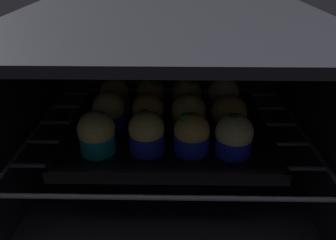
# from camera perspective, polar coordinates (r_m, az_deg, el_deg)

# --- Properties ---
(oven_cavity) EXTENTS (0.59, 0.47, 0.37)m
(oven_cavity) POSITION_cam_1_polar(r_m,az_deg,el_deg) (0.67, 0.08, 2.17)
(oven_cavity) COLOR black
(oven_cavity) RESTS_ON ground
(oven_rack) EXTENTS (0.55, 0.42, 0.01)m
(oven_rack) POSITION_cam_1_polar(r_m,az_deg,el_deg) (0.65, 0.02, -2.20)
(oven_rack) COLOR #51515B
(oven_rack) RESTS_ON oven_cavity
(baking_tray) EXTENTS (0.38, 0.30, 0.02)m
(baking_tray) POSITION_cam_1_polar(r_m,az_deg,el_deg) (0.63, -0.00, -2.02)
(baking_tray) COLOR black
(baking_tray) RESTS_ON oven_rack
(muffin_row0_col0) EXTENTS (0.06, 0.06, 0.08)m
(muffin_row0_col0) POSITION_cam_1_polar(r_m,az_deg,el_deg) (0.56, -12.46, -2.34)
(muffin_row0_col0) COLOR #0C8C84
(muffin_row0_col0) RESTS_ON baking_tray
(muffin_row0_col1) EXTENTS (0.06, 0.06, 0.08)m
(muffin_row0_col1) POSITION_cam_1_polar(r_m,az_deg,el_deg) (0.55, -3.80, -2.27)
(muffin_row0_col1) COLOR #1928B7
(muffin_row0_col1) RESTS_ON baking_tray
(muffin_row0_col2) EXTENTS (0.06, 0.06, 0.07)m
(muffin_row0_col2) POSITION_cam_1_polar(r_m,az_deg,el_deg) (0.55, 4.17, -2.50)
(muffin_row0_col2) COLOR #1928B7
(muffin_row0_col2) RESTS_ON baking_tray
(muffin_row0_col3) EXTENTS (0.06, 0.06, 0.07)m
(muffin_row0_col3) POSITION_cam_1_polar(r_m,az_deg,el_deg) (0.55, 11.53, -2.77)
(muffin_row0_col3) COLOR #1928B7
(muffin_row0_col3) RESTS_ON baking_tray
(muffin_row1_col0) EXTENTS (0.06, 0.06, 0.07)m
(muffin_row1_col0) POSITION_cam_1_polar(r_m,az_deg,el_deg) (0.62, -10.32, 1.49)
(muffin_row1_col0) COLOR #1928B7
(muffin_row1_col0) RESTS_ON baking_tray
(muffin_row1_col1) EXTENTS (0.06, 0.06, 0.07)m
(muffin_row1_col1) POSITION_cam_1_polar(r_m,az_deg,el_deg) (0.61, -3.53, 1.22)
(muffin_row1_col1) COLOR #1928B7
(muffin_row1_col1) RESTS_ON baking_tray
(muffin_row1_col2) EXTENTS (0.07, 0.07, 0.07)m
(muffin_row1_col2) POSITION_cam_1_polar(r_m,az_deg,el_deg) (0.61, 3.60, 1.00)
(muffin_row1_col2) COLOR #7A238C
(muffin_row1_col2) RESTS_ON baking_tray
(muffin_row1_col3) EXTENTS (0.07, 0.07, 0.07)m
(muffin_row1_col3) POSITION_cam_1_polar(r_m,az_deg,el_deg) (0.62, 10.63, 0.83)
(muffin_row1_col3) COLOR #1928B7
(muffin_row1_col3) RESTS_ON baking_tray
(muffin_row2_col0) EXTENTS (0.06, 0.06, 0.07)m
(muffin_row2_col0) POSITION_cam_1_polar(r_m,az_deg,el_deg) (0.69, -9.32, 4.19)
(muffin_row2_col0) COLOR silver
(muffin_row2_col0) RESTS_ON baking_tray
(muffin_row2_col1) EXTENTS (0.06, 0.06, 0.08)m
(muffin_row2_col1) POSITION_cam_1_polar(r_m,az_deg,el_deg) (0.68, -3.07, 4.23)
(muffin_row2_col1) COLOR red
(muffin_row2_col1) RESTS_ON baking_tray
(muffin_row2_col2) EXTENTS (0.06, 0.06, 0.08)m
(muffin_row2_col2) POSITION_cam_1_polar(r_m,az_deg,el_deg) (0.68, 3.34, 4.23)
(muffin_row2_col2) COLOR #0C8C84
(muffin_row2_col2) RESTS_ON baking_tray
(muffin_row2_col3) EXTENTS (0.06, 0.06, 0.08)m
(muffin_row2_col3) POSITION_cam_1_polar(r_m,az_deg,el_deg) (0.68, 9.69, 4.18)
(muffin_row2_col3) COLOR red
(muffin_row2_col3) RESTS_ON baking_tray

